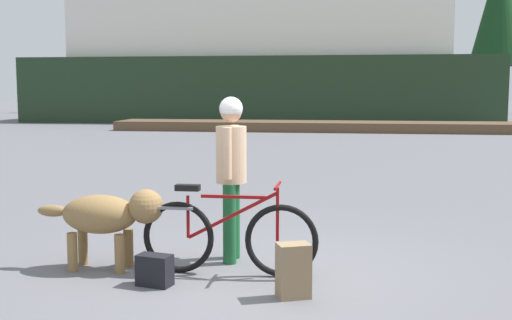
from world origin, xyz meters
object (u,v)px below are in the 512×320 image
(backpack, at_px, (293,271))
(sailboat_moored, at_px, (408,114))
(handbag_pannier, at_px, (155,270))
(bicycle, at_px, (228,236))
(dog, at_px, (108,215))
(person_cyclist, at_px, (231,163))
(ferry_boat, at_px, (263,63))

(backpack, height_order, sailboat_moored, sailboat_moored)
(handbag_pannier, bearing_deg, backpack, -6.36)
(bicycle, xyz_separation_m, dog, (-1.23, 0.02, 0.17))
(bicycle, distance_m, handbag_pannier, 0.79)
(backpack, xyz_separation_m, handbag_pannier, (-1.30, 0.15, -0.09))
(person_cyclist, distance_m, dog, 1.36)
(person_cyclist, distance_m, sailboat_moored, 26.92)
(handbag_pannier, bearing_deg, dog, 143.57)
(ferry_boat, bearing_deg, handbag_pannier, -84.14)
(sailboat_moored, bearing_deg, ferry_boat, 161.03)
(dog, bearing_deg, ferry_boat, 94.77)
(handbag_pannier, relative_size, sailboat_moored, 0.04)
(person_cyclist, bearing_deg, bicycle, -83.26)
(sailboat_moored, bearing_deg, handbag_pannier, -99.64)
(dog, distance_m, handbag_pannier, 0.87)
(handbag_pannier, xyz_separation_m, sailboat_moored, (4.68, 27.55, 0.35))
(ferry_boat, bearing_deg, dog, -85.23)
(bicycle, relative_size, person_cyclist, 1.00)
(handbag_pannier, distance_m, ferry_boat, 30.54)
(sailboat_moored, bearing_deg, backpack, -96.95)
(dog, xyz_separation_m, handbag_pannier, (0.62, -0.46, -0.41))
(bicycle, relative_size, sailboat_moored, 0.20)
(person_cyclist, distance_m, ferry_boat, 29.58)
(bicycle, xyz_separation_m, backpack, (0.69, -0.59, -0.15))
(sailboat_moored, bearing_deg, bicycle, -98.54)
(backpack, xyz_separation_m, sailboat_moored, (3.37, 27.70, 0.25))
(bicycle, distance_m, ferry_boat, 30.15)
(backpack, distance_m, sailboat_moored, 27.90)
(bicycle, bearing_deg, ferry_boat, 97.11)
(bicycle, height_order, dog, bicycle)
(bicycle, distance_m, backpack, 0.92)
(dog, relative_size, sailboat_moored, 0.15)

